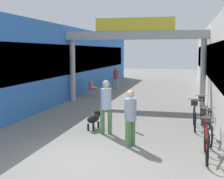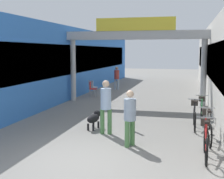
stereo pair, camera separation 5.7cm
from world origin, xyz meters
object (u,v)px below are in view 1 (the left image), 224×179
object	(u,v)px
dog_on_leash	(94,118)
bicycle_red_nearest	(206,140)
pedestrian_carrying_crate	(116,77)
cafe_chair_aluminium_farther	(91,86)
pedestrian_with_dog	(106,103)
cafe_chair_red_nearer	(91,88)
bicycle_silver_second	(208,127)
bollard_post_metal	(128,113)
pedestrian_companion	(130,115)
bicycle_green_farthest	(202,110)
bicycle_black_third	(194,115)

from	to	relation	value
dog_on_leash	bicycle_red_nearest	bearing A→B (deg)	-30.82
pedestrian_carrying_crate	dog_on_leash	bearing A→B (deg)	-81.19
dog_on_leash	cafe_chair_aluminium_farther	distance (m)	8.32
pedestrian_with_dog	cafe_chair_red_nearer	bearing A→B (deg)	110.48
dog_on_leash	bicycle_silver_second	xyz separation A→B (m)	(3.70, -0.68, 0.06)
bicycle_silver_second	bollard_post_metal	world-z (taller)	bollard_post_metal
pedestrian_carrying_crate	bollard_post_metal	world-z (taller)	pedestrian_carrying_crate
pedestrian_companion	dog_on_leash	size ratio (longest dim) A/B	1.90
bicycle_silver_second	cafe_chair_aluminium_farther	world-z (taller)	bicycle_silver_second
dog_on_leash	bicycle_red_nearest	xyz separation A→B (m)	(3.56, -2.13, 0.06)
pedestrian_with_dog	bicycle_silver_second	size ratio (longest dim) A/B	1.03
pedestrian_with_dog	dog_on_leash	world-z (taller)	pedestrian_with_dog
pedestrian_carrying_crate	bicycle_green_farthest	xyz separation A→B (m)	(5.33, -8.87, -0.46)
bicycle_silver_second	bollard_post_metal	distance (m)	2.71
bicycle_red_nearest	bicycle_black_third	world-z (taller)	same
bicycle_silver_second	bicycle_black_third	world-z (taller)	same
bicycle_silver_second	bicycle_black_third	xyz separation A→B (m)	(-0.35, 1.65, 0.00)
pedestrian_with_dog	dog_on_leash	distance (m)	1.01
bicycle_green_farthest	bicycle_black_third	bearing A→B (deg)	-104.86
pedestrian_carrying_crate	bicycle_black_third	bearing A→B (deg)	-63.09
pedestrian_carrying_crate	bicycle_silver_second	bearing A→B (deg)	-65.06
bicycle_black_third	cafe_chair_red_nearer	bearing A→B (deg)	132.53
bicycle_green_farthest	pedestrian_companion	bearing A→B (deg)	-119.45
bollard_post_metal	cafe_chair_red_nearer	size ratio (longest dim) A/B	1.22
pedestrian_companion	dog_on_leash	distance (m)	2.33
pedestrian_with_dog	pedestrian_carrying_crate	distance (m)	11.69
dog_on_leash	pedestrian_companion	bearing A→B (deg)	-46.85
bicycle_green_farthest	cafe_chair_aluminium_farther	size ratio (longest dim) A/B	1.90
bicycle_black_third	bollard_post_metal	size ratio (longest dim) A/B	1.56
pedestrian_companion	bicycle_red_nearest	size ratio (longest dim) A/B	0.94
pedestrian_companion	bollard_post_metal	size ratio (longest dim) A/B	1.46
cafe_chair_aluminium_farther	bicycle_red_nearest	bearing A→B (deg)	-58.72
bicycle_red_nearest	bicycle_silver_second	world-z (taller)	same
bicycle_red_nearest	bollard_post_metal	bearing A→B (deg)	135.52
pedestrian_carrying_crate	bicycle_green_farthest	world-z (taller)	pedestrian_carrying_crate
pedestrian_companion	bicycle_black_third	world-z (taller)	pedestrian_companion
cafe_chair_aluminium_farther	bicycle_silver_second	bearing A→B (deg)	-54.05
pedestrian_companion	bicycle_silver_second	bearing A→B (deg)	24.35
cafe_chair_aluminium_farther	bicycle_green_farthest	bearing A→B (deg)	-43.59
pedestrian_with_dog	cafe_chair_aluminium_farther	bearing A→B (deg)	110.14
bicycle_silver_second	cafe_chair_red_nearer	world-z (taller)	bicycle_silver_second
pedestrian_companion	bicycle_black_third	bearing A→B (deg)	55.53
pedestrian_carrying_crate	bicycle_red_nearest	xyz separation A→B (m)	(5.25, -13.04, -0.46)
bicycle_black_third	cafe_chair_aluminium_farther	xyz separation A→B (m)	(-5.89, 6.95, 0.10)
pedestrian_with_dog	bicycle_red_nearest	distance (m)	3.43
bicycle_silver_second	cafe_chair_aluminium_farther	size ratio (longest dim) A/B	1.90
bicycle_red_nearest	dog_on_leash	bearing A→B (deg)	149.18
pedestrian_carrying_crate	pedestrian_companion	bearing A→B (deg)	-75.53
pedestrian_carrying_crate	bicycle_black_third	distance (m)	11.15
pedestrian_companion	cafe_chair_aluminium_farther	xyz separation A→B (m)	(-4.09, 9.57, -0.36)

